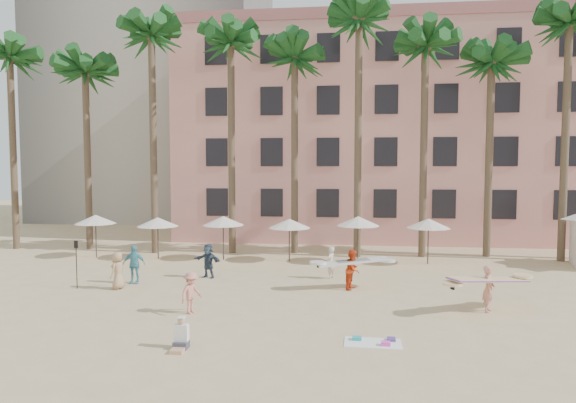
# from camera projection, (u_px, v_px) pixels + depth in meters

# --- Properties ---
(ground) EXTENTS (120.00, 120.00, 0.00)m
(ground) POSITION_uv_depth(u_px,v_px,m) (278.00, 328.00, 17.78)
(ground) COLOR #D1B789
(ground) RESTS_ON ground
(pink_hotel) EXTENTS (35.00, 14.00, 16.00)m
(pink_hotel) POSITION_uv_depth(u_px,v_px,m) (404.00, 137.00, 42.18)
(pink_hotel) COLOR #F8A397
(pink_hotel) RESTS_ON ground
(palm_row) EXTENTS (44.40, 5.40, 16.30)m
(palm_row) POSITION_uv_depth(u_px,v_px,m) (318.00, 47.00, 31.68)
(palm_row) COLOR brown
(palm_row) RESTS_ON ground
(umbrella_row) EXTENTS (22.50, 2.70, 2.73)m
(umbrella_row) POSITION_uv_depth(u_px,v_px,m) (256.00, 222.00, 30.35)
(umbrella_row) COLOR #332B23
(umbrella_row) RESTS_ON ground
(beach_towel) EXTENTS (1.83, 1.05, 0.14)m
(beach_towel) POSITION_uv_depth(u_px,v_px,m) (374.00, 342.00, 16.32)
(beach_towel) COLOR white
(beach_towel) RESTS_ON ground
(carrier_yellow) EXTENTS (3.42, 2.38, 1.80)m
(carrier_yellow) POSITION_uv_depth(u_px,v_px,m) (489.00, 286.00, 19.76)
(carrier_yellow) COLOR tan
(carrier_yellow) RESTS_ON ground
(carrier_white) EXTENTS (3.35, 1.62, 1.82)m
(carrier_white) POSITION_uv_depth(u_px,v_px,m) (353.00, 268.00, 23.37)
(carrier_white) COLOR red
(carrier_white) RESTS_ON ground
(beachgoers) EXTENTS (10.24, 7.62, 1.86)m
(beachgoers) POSITION_uv_depth(u_px,v_px,m) (184.00, 269.00, 23.72)
(beachgoers) COLOR tan
(beachgoers) RESTS_ON ground
(paddle) EXTENTS (0.18, 0.04, 2.23)m
(paddle) POSITION_uv_depth(u_px,v_px,m) (76.00, 258.00, 23.42)
(paddle) COLOR black
(paddle) RESTS_ON ground
(seated_man) EXTENTS (0.43, 0.76, 0.98)m
(seated_man) POSITION_uv_depth(u_px,v_px,m) (181.00, 338.00, 15.78)
(seated_man) COLOR #3F3F4C
(seated_man) RESTS_ON ground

